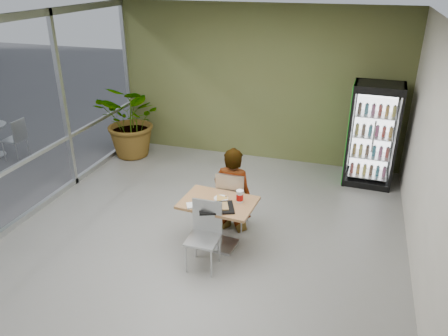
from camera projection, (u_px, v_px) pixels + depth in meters
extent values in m
plane|color=gray|center=(200.00, 242.00, 6.63)|extent=(7.00, 7.00, 0.00)
cube|color=#BB7850|center=(218.00, 203.00, 6.26)|extent=(1.10, 0.81, 0.04)
cylinder|color=#B6B9BB|center=(218.00, 225.00, 6.42)|extent=(0.10, 0.10, 0.71)
cube|color=#B6B9BB|center=(218.00, 244.00, 6.56)|extent=(0.55, 0.46, 0.04)
cube|color=#B6B9BB|center=(234.00, 199.00, 6.88)|extent=(0.45, 0.45, 0.03)
cube|color=#B6B9BB|center=(230.00, 191.00, 6.59)|extent=(0.44, 0.04, 0.52)
cylinder|color=#B6B9BB|center=(248.00, 209.00, 7.09)|extent=(0.03, 0.03, 0.47)
cylinder|color=#B6B9BB|center=(226.00, 205.00, 7.19)|extent=(0.03, 0.03, 0.47)
cylinder|color=#B6B9BB|center=(241.00, 220.00, 6.76)|extent=(0.03, 0.03, 0.47)
cylinder|color=#B6B9BB|center=(218.00, 216.00, 6.87)|extent=(0.03, 0.03, 0.47)
cube|color=#B6B9BB|center=(203.00, 240.00, 5.90)|extent=(0.42, 0.42, 0.03)
cube|color=#B6B9BB|center=(207.00, 216.00, 5.97)|extent=(0.42, 0.03, 0.50)
cylinder|color=#B6B9BB|center=(186.00, 259.00, 5.89)|extent=(0.02, 0.02, 0.45)
cylinder|color=#B6B9BB|center=(211.00, 263.00, 5.79)|extent=(0.02, 0.02, 0.45)
cylinder|color=#B6B9BB|center=(195.00, 244.00, 6.20)|extent=(0.02, 0.02, 0.45)
cylinder|color=#B6B9BB|center=(220.00, 248.00, 6.10)|extent=(0.02, 0.02, 0.45)
imported|color=black|center=(233.00, 197.00, 6.81)|extent=(0.62, 0.41, 1.66)
cylinder|color=white|center=(221.00, 198.00, 6.32)|extent=(0.21, 0.21, 0.01)
cylinder|color=white|center=(240.00, 197.00, 6.20)|extent=(0.10, 0.10, 0.17)
cylinder|color=#B70F0B|center=(240.00, 197.00, 6.20)|extent=(0.10, 0.10, 0.10)
cylinder|color=white|center=(240.00, 191.00, 6.16)|extent=(0.10, 0.10, 0.01)
cube|color=white|center=(193.00, 205.00, 6.12)|extent=(0.22, 0.22, 0.02)
cube|color=black|center=(216.00, 208.00, 6.06)|extent=(0.58, 0.51, 0.03)
cube|color=black|center=(373.00, 135.00, 8.09)|extent=(0.90, 0.71, 1.94)
cube|color=green|center=(348.00, 133.00, 8.21)|extent=(0.04, 0.66, 1.90)
cube|color=silver|center=(373.00, 140.00, 7.80)|extent=(0.70, 0.04, 1.55)
imported|color=#2E5D25|center=(133.00, 120.00, 9.36)|extent=(1.69, 1.53, 1.63)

